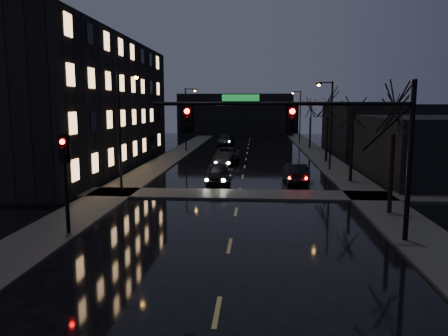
% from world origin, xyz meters
% --- Properties ---
extents(sidewalk_left, '(3.00, 140.00, 0.12)m').
position_xyz_m(sidewalk_left, '(-8.50, 35.00, 0.06)').
color(sidewalk_left, '#2D2D2B').
rests_on(sidewalk_left, ground).
extents(sidewalk_right, '(3.00, 140.00, 0.12)m').
position_xyz_m(sidewalk_right, '(8.50, 35.00, 0.06)').
color(sidewalk_right, '#2D2D2B').
rests_on(sidewalk_right, ground).
extents(sidewalk_cross, '(40.00, 3.00, 0.12)m').
position_xyz_m(sidewalk_cross, '(0.00, 18.50, 0.06)').
color(sidewalk_cross, '#2D2D2B').
rests_on(sidewalk_cross, ground).
extents(apartment_block, '(12.00, 30.00, 12.00)m').
position_xyz_m(apartment_block, '(-16.50, 30.00, 6.00)').
color(apartment_block, black).
rests_on(apartment_block, ground).
extents(commercial_right_near, '(10.00, 14.00, 5.00)m').
position_xyz_m(commercial_right_near, '(15.50, 26.00, 2.50)').
color(commercial_right_near, black).
rests_on(commercial_right_near, ground).
extents(commercial_right_far, '(12.00, 18.00, 6.00)m').
position_xyz_m(commercial_right_far, '(17.00, 48.00, 3.00)').
color(commercial_right_far, black).
rests_on(commercial_right_far, ground).
extents(far_block, '(22.00, 10.00, 8.00)m').
position_xyz_m(far_block, '(-3.00, 78.00, 4.00)').
color(far_block, black).
rests_on(far_block, ground).
extents(signal_mast, '(11.11, 0.41, 7.00)m').
position_xyz_m(signal_mast, '(3.85, 9.00, 4.87)').
color(signal_mast, black).
rests_on(signal_mast, ground).
extents(signal_pole_left, '(0.35, 0.41, 4.53)m').
position_xyz_m(signal_pole_left, '(-7.50, 8.99, 3.01)').
color(signal_pole_left, black).
rests_on(signal_pole_left, ground).
extents(tree_near, '(3.52, 3.52, 8.08)m').
position_xyz_m(tree_near, '(8.40, 14.00, 6.22)').
color(tree_near, black).
rests_on(tree_near, ground).
extents(tree_mid_a, '(3.30, 3.30, 7.58)m').
position_xyz_m(tree_mid_a, '(8.40, 24.00, 5.83)').
color(tree_mid_a, black).
rests_on(tree_mid_a, ground).
extents(tree_mid_b, '(3.74, 3.74, 8.59)m').
position_xyz_m(tree_mid_b, '(8.40, 36.00, 6.61)').
color(tree_mid_b, black).
rests_on(tree_mid_b, ground).
extents(tree_far, '(3.43, 3.43, 7.88)m').
position_xyz_m(tree_far, '(8.40, 50.00, 6.06)').
color(tree_far, black).
rests_on(tree_far, ground).
extents(streetlight_l_near, '(1.53, 0.28, 8.00)m').
position_xyz_m(streetlight_l_near, '(-7.58, 18.00, 4.77)').
color(streetlight_l_near, black).
rests_on(streetlight_l_near, ground).
extents(streetlight_l_far, '(1.53, 0.28, 8.00)m').
position_xyz_m(streetlight_l_far, '(-7.58, 45.00, 4.77)').
color(streetlight_l_far, black).
rests_on(streetlight_l_far, ground).
extents(streetlight_r_mid, '(1.53, 0.28, 8.00)m').
position_xyz_m(streetlight_r_mid, '(7.58, 30.00, 4.77)').
color(streetlight_r_mid, black).
rests_on(streetlight_r_mid, ground).
extents(streetlight_r_far, '(1.53, 0.28, 8.00)m').
position_xyz_m(streetlight_r_far, '(7.58, 58.00, 4.77)').
color(streetlight_r_far, black).
rests_on(streetlight_r_far, ground).
extents(oncoming_car_a, '(2.33, 4.82, 1.59)m').
position_xyz_m(oncoming_car_a, '(-1.80, 22.71, 0.79)').
color(oncoming_car_a, black).
rests_on(oncoming_car_a, ground).
extents(oncoming_car_b, '(1.98, 4.41, 1.40)m').
position_xyz_m(oncoming_car_b, '(-2.00, 31.90, 0.70)').
color(oncoming_car_b, black).
rests_on(oncoming_car_b, ground).
extents(oncoming_car_c, '(2.52, 5.46, 1.52)m').
position_xyz_m(oncoming_car_c, '(-1.91, 35.21, 0.76)').
color(oncoming_car_c, black).
rests_on(oncoming_car_c, ground).
extents(oncoming_car_d, '(2.73, 5.56, 1.56)m').
position_xyz_m(oncoming_car_d, '(-3.49, 55.54, 0.78)').
color(oncoming_car_d, black).
rests_on(oncoming_car_d, ground).
extents(lead_car, '(1.81, 4.57, 1.48)m').
position_xyz_m(lead_car, '(4.12, 23.62, 0.74)').
color(lead_car, black).
rests_on(lead_car, ground).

